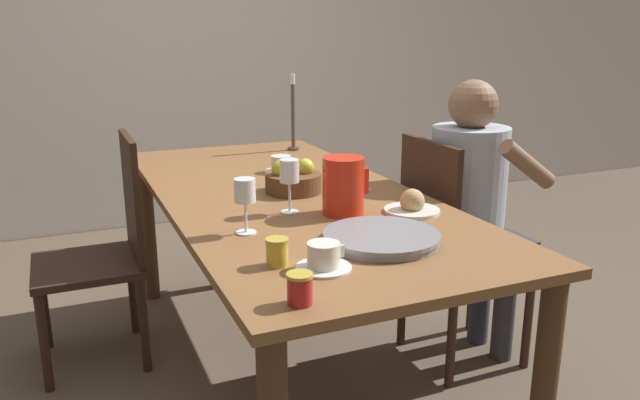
{
  "coord_description": "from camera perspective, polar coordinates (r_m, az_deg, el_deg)",
  "views": [
    {
      "loc": [
        -0.78,
        -2.13,
        1.36
      ],
      "look_at": [
        0.0,
        -0.31,
        0.81
      ],
      "focal_mm": 35.0,
      "sensor_mm": 36.0,
      "label": 1
    }
  ],
  "objects": [
    {
      "name": "ground_plane",
      "position": [
        2.64,
        -2.73,
        -15.39
      ],
      "size": [
        20.0,
        20.0,
        0.0
      ],
      "primitive_type": "plane",
      "color": "brown"
    },
    {
      "name": "wall_back",
      "position": [
        4.47,
        -13.61,
        14.39
      ],
      "size": [
        10.0,
        0.06,
        2.6
      ],
      "color": "silver",
      "rests_on": "ground_plane"
    },
    {
      "name": "dining_table",
      "position": [
        2.37,
        -2.94,
        -1.46
      ],
      "size": [
        0.92,
        2.05,
        0.76
      ],
      "color": "brown",
      "rests_on": "ground_plane"
    },
    {
      "name": "chair_person_side",
      "position": [
        2.58,
        11.88,
        -4.45
      ],
      "size": [
        0.42,
        0.42,
        0.94
      ],
      "rotation": [
        0.0,
        0.0,
        -1.57
      ],
      "color": "#331E14",
      "rests_on": "ground_plane"
    },
    {
      "name": "chair_opposite",
      "position": [
        2.7,
        -19.0,
        -4.08
      ],
      "size": [
        0.42,
        0.42,
        0.94
      ],
      "rotation": [
        0.0,
        0.0,
        1.57
      ],
      "color": "#331E14",
      "rests_on": "ground_plane"
    },
    {
      "name": "person_seated",
      "position": [
        2.56,
        13.94,
        -0.05
      ],
      "size": [
        0.39,
        0.41,
        1.17
      ],
      "rotation": [
        0.0,
        0.0,
        -1.57
      ],
      "color": "#33333D",
      "rests_on": "ground_plane"
    },
    {
      "name": "red_pitcher",
      "position": [
        2.05,
        2.15,
        1.33
      ],
      "size": [
        0.16,
        0.14,
        0.19
      ],
      "color": "red",
      "rests_on": "dining_table"
    },
    {
      "name": "wine_glass_water",
      "position": [
        2.06,
        -2.82,
        2.41
      ],
      "size": [
        0.06,
        0.06,
        0.18
      ],
      "color": "white",
      "rests_on": "dining_table"
    },
    {
      "name": "wine_glass_juice",
      "position": [
        1.86,
        -6.88,
        0.55
      ],
      "size": [
        0.06,
        0.06,
        0.17
      ],
      "color": "white",
      "rests_on": "dining_table"
    },
    {
      "name": "teacup_near_person",
      "position": [
        1.6,
        0.34,
        -5.31
      ],
      "size": [
        0.15,
        0.15,
        0.07
      ],
      "color": "silver",
      "rests_on": "dining_table"
    },
    {
      "name": "teacup_across",
      "position": [
        2.68,
        -3.57,
        3.22
      ],
      "size": [
        0.15,
        0.15,
        0.07
      ],
      "color": "silver",
      "rests_on": "dining_table"
    },
    {
      "name": "serving_tray",
      "position": [
        1.81,
        5.63,
        -3.45
      ],
      "size": [
        0.34,
        0.34,
        0.03
      ],
      "color": "gray",
      "rests_on": "dining_table"
    },
    {
      "name": "bread_plate",
      "position": [
        2.11,
        8.42,
        -0.47
      ],
      "size": [
        0.19,
        0.19,
        0.08
      ],
      "color": "silver",
      "rests_on": "dining_table"
    },
    {
      "name": "jam_jar_amber",
      "position": [
        1.63,
        -3.95,
        -4.65
      ],
      "size": [
        0.06,
        0.06,
        0.07
      ],
      "color": "gold",
      "rests_on": "dining_table"
    },
    {
      "name": "jam_jar_red",
      "position": [
        1.4,
        -1.86,
        -7.98
      ],
      "size": [
        0.06,
        0.06,
        0.07
      ],
      "color": "#A81E1E",
      "rests_on": "dining_table"
    },
    {
      "name": "fruit_bowl",
      "position": [
        2.34,
        -2.45,
        1.79
      ],
      "size": [
        0.21,
        0.21,
        0.13
      ],
      "color": "brown",
      "rests_on": "dining_table"
    },
    {
      "name": "candlestick_tall",
      "position": [
        3.14,
        -2.47,
        7.32
      ],
      "size": [
        0.06,
        0.06,
        0.38
      ],
      "color": "#4C4238",
      "rests_on": "dining_table"
    }
  ]
}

